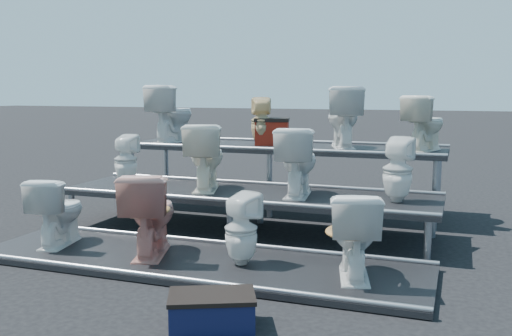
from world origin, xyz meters
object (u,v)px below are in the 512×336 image
(toilet_10, at_px, (343,117))
(toilet_11, at_px, (425,123))
(toilet_1, at_px, (150,213))
(toilet_4, at_px, (126,160))
(toilet_0, at_px, (58,211))
(toilet_6, at_px, (297,161))
(toilet_2, at_px, (241,229))
(red_crate, at_px, (272,133))
(toilet_7, at_px, (398,170))
(toilet_8, at_px, (172,114))
(toilet_5, at_px, (205,157))
(step_stool, at_px, (212,313))
(toilet_3, at_px, (354,234))
(toilet_9, at_px, (262,121))

(toilet_10, xyz_separation_m, toilet_11, (0.99, 0.00, -0.05))
(toilet_1, xyz_separation_m, toilet_4, (-1.08, 1.30, 0.31))
(toilet_0, relative_size, toilet_6, 0.92)
(toilet_2, bearing_deg, toilet_10, -80.34)
(red_crate, bearing_deg, toilet_7, -51.55)
(toilet_4, xyz_separation_m, toilet_10, (2.36, 1.30, 0.49))
(toilet_1, height_order, toilet_10, toilet_10)
(toilet_8, xyz_separation_m, toilet_10, (2.42, 0.00, -0.01))
(toilet_1, distance_m, toilet_6, 1.71)
(toilet_7, bearing_deg, toilet_8, -12.50)
(toilet_4, distance_m, red_crate, 1.98)
(toilet_7, bearing_deg, toilet_6, 9.32)
(toilet_5, distance_m, red_crate, 1.43)
(toilet_0, xyz_separation_m, toilet_10, (2.32, 2.60, 0.85))
(toilet_1, bearing_deg, toilet_10, -134.05)
(toilet_11, bearing_deg, step_stool, 93.61)
(toilet_3, relative_size, toilet_10, 0.94)
(toilet_5, relative_size, toilet_8, 0.96)
(toilet_5, height_order, toilet_6, toilet_5)
(toilet_1, xyz_separation_m, toilet_5, (-0.03, 1.30, 0.39))
(toilet_1, xyz_separation_m, toilet_6, (1.05, 1.30, 0.38))
(toilet_5, bearing_deg, toilet_4, -17.23)
(toilet_3, distance_m, toilet_10, 2.80)
(toilet_2, relative_size, toilet_3, 0.88)
(red_crate, bearing_deg, toilet_9, -160.44)
(toilet_5, distance_m, step_stool, 2.86)
(toilet_6, distance_m, red_crate, 1.58)
(toilet_2, relative_size, toilet_4, 1.06)
(toilet_2, height_order, toilet_10, toilet_10)
(toilet_7, relative_size, toilet_11, 0.99)
(toilet_2, distance_m, toilet_8, 3.43)
(toilet_6, bearing_deg, toilet_11, -140.49)
(toilet_1, height_order, toilet_6, toilet_6)
(toilet_5, bearing_deg, toilet_10, -152.57)
(toilet_3, bearing_deg, red_crate, -72.58)
(toilet_2, bearing_deg, toilet_9, -56.81)
(toilet_5, xyz_separation_m, toilet_10, (1.32, 1.30, 0.41))
(toilet_1, distance_m, toilet_10, 3.01)
(toilet_6, bearing_deg, toilet_5, -7.22)
(toilet_7, bearing_deg, step_stool, 78.53)
(toilet_8, height_order, toilet_10, toilet_8)
(toilet_2, xyz_separation_m, toilet_7, (1.19, 1.30, 0.41))
(toilet_0, distance_m, toilet_6, 2.50)
(step_stool, bearing_deg, toilet_8, 96.72)
(toilet_7, relative_size, toilet_10, 0.86)
(toilet_2, distance_m, toilet_10, 2.77)
(toilet_7, height_order, step_stool, toilet_7)
(toilet_0, bearing_deg, toilet_9, -126.24)
(toilet_3, bearing_deg, toilet_9, -69.95)
(toilet_5, xyz_separation_m, red_crate, (0.35, 1.38, 0.18))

